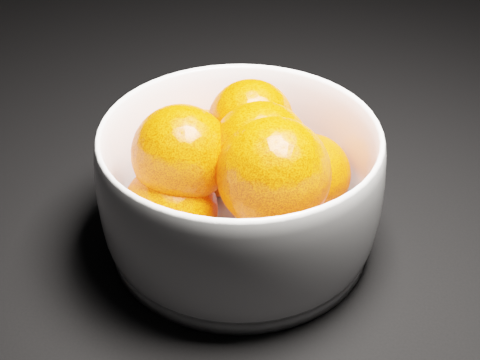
# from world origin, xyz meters

# --- Properties ---
(bowl) EXTENTS (0.24, 0.24, 0.12)m
(bowl) POSITION_xyz_m (-0.24, 0.25, 0.06)
(bowl) COLOR white
(bowl) RESTS_ON ground
(orange_pile) EXTENTS (0.19, 0.18, 0.13)m
(orange_pile) POSITION_xyz_m (-0.24, 0.25, 0.08)
(orange_pile) COLOR #F94403
(orange_pile) RESTS_ON bowl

